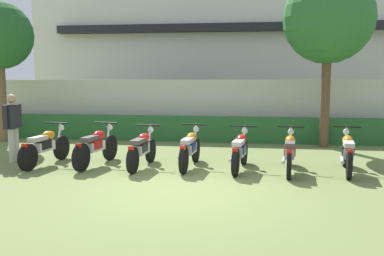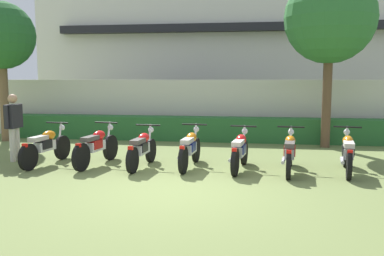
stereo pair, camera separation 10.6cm
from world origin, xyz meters
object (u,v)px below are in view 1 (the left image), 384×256
at_px(tree_far_side, 328,19).
at_px(parked_car, 169,104).
at_px(motorcycle_in_row_6, 347,152).
at_px(motorcycle_in_row_0, 45,146).
at_px(motorcycle_in_row_4, 240,150).
at_px(motorcycle_in_row_3, 190,148).
at_px(motorcycle_in_row_1, 96,146).
at_px(motorcycle_in_row_2, 142,149).
at_px(inspector_person, 13,122).
at_px(motorcycle_in_row_5, 290,152).

bearing_deg(tree_far_side, parked_car, 142.21).
distance_m(parked_car, motorcycle_in_row_6, 9.32).
bearing_deg(motorcycle_in_row_0, parked_car, -3.29).
height_order(tree_far_side, motorcycle_in_row_4, tree_far_side).
bearing_deg(motorcycle_in_row_0, motorcycle_in_row_3, -79.48).
xyz_separation_m(motorcycle_in_row_1, motorcycle_in_row_2, (1.11, -0.08, -0.02)).
height_order(motorcycle_in_row_0, motorcycle_in_row_3, motorcycle_in_row_0).
relative_size(tree_far_side, motorcycle_in_row_4, 2.80).
bearing_deg(inspector_person, motorcycle_in_row_4, -2.31).
xyz_separation_m(tree_far_side, motorcycle_in_row_2, (-4.60, -3.48, -3.25)).
xyz_separation_m(tree_far_side, motorcycle_in_row_0, (-6.91, -3.51, -3.24)).
xyz_separation_m(motorcycle_in_row_3, motorcycle_in_row_4, (1.13, -0.09, -0.00)).
relative_size(motorcycle_in_row_0, motorcycle_in_row_4, 1.07).
bearing_deg(motorcycle_in_row_3, tree_far_side, -42.23).
bearing_deg(tree_far_side, motorcycle_in_row_2, -142.83).
relative_size(motorcycle_in_row_1, inspector_person, 1.18).
xyz_separation_m(motorcycle_in_row_2, motorcycle_in_row_4, (2.21, 0.07, 0.00)).
xyz_separation_m(parked_car, motorcycle_in_row_2, (0.87, -7.72, -0.50)).
relative_size(parked_car, motorcycle_in_row_2, 2.63).
distance_m(motorcycle_in_row_1, motorcycle_in_row_2, 1.12).
bearing_deg(motorcycle_in_row_6, inspector_person, 97.72).
bearing_deg(motorcycle_in_row_3, motorcycle_in_row_1, 96.85).
distance_m(motorcycle_in_row_1, motorcycle_in_row_6, 5.62).
height_order(motorcycle_in_row_5, motorcycle_in_row_6, motorcycle_in_row_6).
relative_size(tree_far_side, motorcycle_in_row_0, 2.61).
bearing_deg(inspector_person, motorcycle_in_row_1, -5.73).
bearing_deg(tree_far_side, motorcycle_in_row_4, -124.96).
distance_m(motorcycle_in_row_2, motorcycle_in_row_5, 3.28).
bearing_deg(motorcycle_in_row_4, motorcycle_in_row_2, 99.71).
bearing_deg(inspector_person, parked_car, 71.93).
height_order(parked_car, motorcycle_in_row_5, parked_car).
bearing_deg(motorcycle_in_row_1, motorcycle_in_row_2, -85.04).
bearing_deg(motorcycle_in_row_1, inspector_person, 93.20).
bearing_deg(motorcycle_in_row_1, tree_far_side, -50.24).
bearing_deg(motorcycle_in_row_5, parked_car, 34.53).
xyz_separation_m(parked_car, inspector_person, (-2.42, -7.43, 0.03)).
bearing_deg(parked_car, motorcycle_in_row_0, -92.88).
height_order(tree_far_side, motorcycle_in_row_0, tree_far_side).
height_order(motorcycle_in_row_5, inspector_person, inspector_person).
xyz_separation_m(motorcycle_in_row_0, motorcycle_in_row_1, (1.20, 0.10, 0.01)).
relative_size(motorcycle_in_row_2, motorcycle_in_row_6, 0.96).
xyz_separation_m(motorcycle_in_row_3, motorcycle_in_row_5, (2.21, -0.15, -0.00)).
height_order(tree_far_side, motorcycle_in_row_6, tree_far_side).
bearing_deg(inspector_person, motorcycle_in_row_6, -1.25).
relative_size(motorcycle_in_row_1, motorcycle_in_row_6, 1.04).
bearing_deg(motorcycle_in_row_3, parked_car, 18.93).
bearing_deg(motorcycle_in_row_4, parked_car, 29.73).
bearing_deg(motorcycle_in_row_4, motorcycle_in_row_6, -80.94).
bearing_deg(motorcycle_in_row_2, parked_car, 11.24).
distance_m(parked_car, motorcycle_in_row_3, 7.82).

